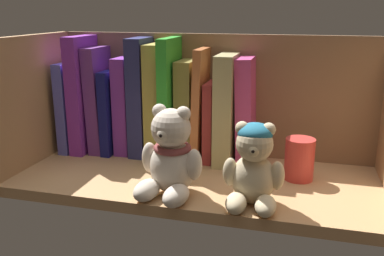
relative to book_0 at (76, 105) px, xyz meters
The scene contains 19 objects.
shelf_board 33.85cm from the book_0, 19.43° to the right, with size 65.86×27.55×2.00cm, color tan.
shelf_back_panel 30.60cm from the book_0, ahead, with size 68.26×1.20×27.28cm, color #826043.
shelf_side_panel_left 11.41cm from the book_0, 107.74° to the right, with size 1.60×29.95×27.28cm, color tan.
book_0 is the anchor object (origin of this frame).
book_1 4.12cm from the book_0, ahead, with size 2.94×13.79×24.74cm, color purple.
book_2 6.58cm from the book_0, ahead, with size 2.77×10.99×22.46cm, color #693383.
book_3 9.26cm from the book_0, ahead, with size 2.01×11.69×17.79cm, color navy.
book_4 12.26cm from the book_0, ahead, with size 3.09×9.06×20.45cm, color purple.
book_5 16.10cm from the book_0, ahead, with size 3.27×10.55×24.53cm, color navy.
book_6 19.67cm from the book_0, ahead, with size 3.14×11.12×23.43cm, color #AE9D44.
book_7 22.79cm from the book_0, ahead, with size 2.08×14.67×24.73cm, color green.
book_8 25.78cm from the book_0, ahead, with size 3.29×9.75×20.26cm, color olive.
book_9 28.73cm from the book_0, ahead, with size 1.60×11.15×22.73cm, color #B16032.
book_10 30.91cm from the book_0, ahead, with size 1.86×9.86×16.14cm, color maroon.
book_11 34.08cm from the book_0, ahead, with size 3.60×12.83×21.75cm, color tan.
book_12 37.87cm from the book_0, ahead, with size 3.07×9.63×21.14cm, color #BB3D79.
teddy_bear_larger 34.29cm from the book_0, 34.44° to the right, with size 11.25×11.68×15.18cm.
teddy_bear_smaller 46.43cm from the book_0, 25.18° to the right, with size 9.80×9.95×13.43cm.
pillar_candle 49.58cm from the book_0, ahead, with size 5.30×5.30×7.70cm, color #C63833.
Camera 1 is at (18.53, -71.72, 32.17)cm, focal length 39.85 mm.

